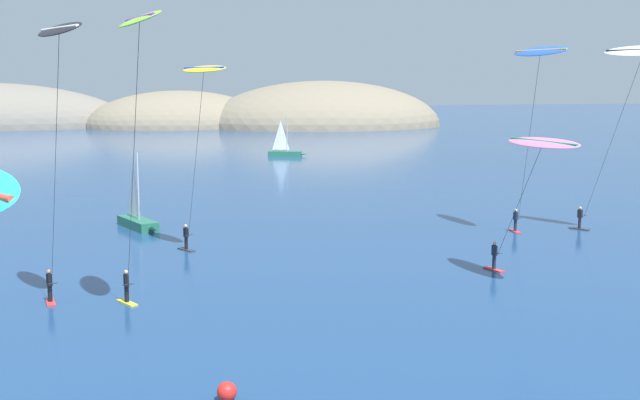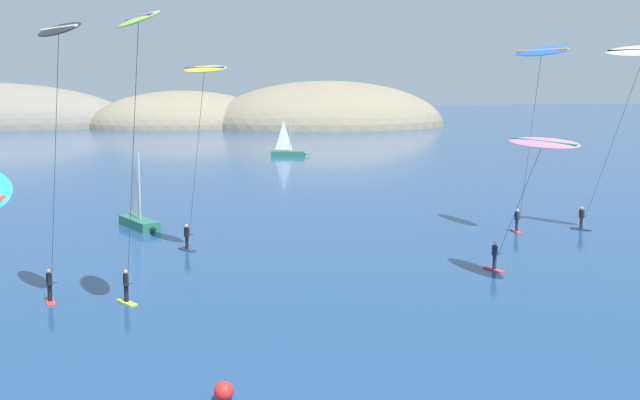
% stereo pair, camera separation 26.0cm
% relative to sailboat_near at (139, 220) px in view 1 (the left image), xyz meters
% --- Properties ---
extents(headland_island, '(141.68, 51.89, 21.28)m').
position_rel_sailboat_near_xyz_m(headland_island, '(12.73, 129.73, -0.64)').
color(headland_island, '#7A705B').
rests_on(headland_island, ground).
extents(sailboat_near, '(2.94, 5.89, 5.70)m').
position_rel_sailboat_near_xyz_m(sailboat_near, '(0.00, 0.00, 0.00)').
color(sailboat_near, '#23664C').
rests_on(sailboat_near, ground).
extents(sailboat_far, '(5.87, 3.04, 5.70)m').
position_rel_sailboat_near_xyz_m(sailboat_far, '(23.41, 52.47, 0.00)').
color(sailboat_far, '#23664C').
rests_on(sailboat_far, ground).
extents(kitesurfer_yellow, '(3.13, 5.52, 11.97)m').
position_rel_sailboat_near_xyz_m(kitesurfer_yellow, '(3.56, -10.72, 9.89)').
color(kitesurfer_yellow, '#2D2D33').
rests_on(kitesurfer_yellow, ground).
extents(kitesurfer_lime, '(2.59, 7.34, 14.03)m').
position_rel_sailboat_near_xyz_m(kitesurfer_lime, '(-0.80, -24.26, 11.89)').
color(kitesurfer_lime, yellow).
rests_on(kitesurfer_lime, ground).
extents(kitesurfer_pink, '(2.18, 7.60, 8.05)m').
position_rel_sailboat_near_xyz_m(kitesurfer_pink, '(19.84, -22.53, 6.60)').
color(kitesurfer_pink, red).
rests_on(kitesurfer_pink, ground).
extents(kitesurfer_black, '(2.91, 6.06, 13.66)m').
position_rel_sailboat_near_xyz_m(kitesurfer_black, '(-4.23, -21.93, 11.41)').
color(kitesurfer_black, red).
rests_on(kitesurfer_black, ground).
extents(kitesurfer_blue, '(2.06, 5.90, 13.37)m').
position_rel_sailboat_near_xyz_m(kitesurfer_blue, '(26.69, -10.48, 11.42)').
color(kitesurfer_blue, red).
rests_on(kitesurfer_blue, ground).
extents(kitesurfer_white, '(4.37, 7.22, 13.44)m').
position_rel_sailboat_near_xyz_m(kitesurfer_white, '(33.33, -12.28, 11.36)').
color(kitesurfer_white, '#2D2D33').
rests_on(kitesurfer_white, ground).
extents(marker_buoy, '(0.70, 0.70, 0.70)m').
position_rel_sailboat_near_xyz_m(marker_buoy, '(1.35, -33.93, -0.29)').
color(marker_buoy, red).
rests_on(marker_buoy, ground).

